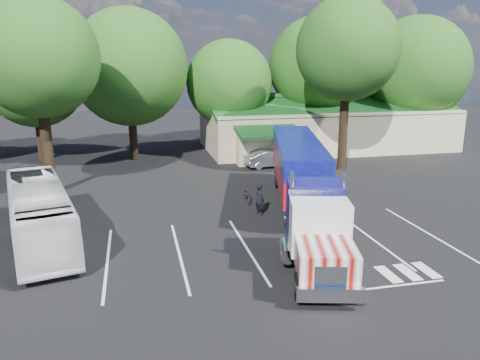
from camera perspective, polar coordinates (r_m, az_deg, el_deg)
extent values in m
plane|color=black|center=(27.92, -2.08, -3.68)|extent=(120.00, 120.00, 0.00)
cube|color=beige|center=(48.43, 10.31, 6.28)|extent=(24.00, 11.00, 4.00)
cube|color=#154B1C|center=(45.97, 11.63, 8.93)|extent=(24.20, 6.25, 2.10)
cube|color=#154B1C|center=(50.36, 9.36, 9.49)|extent=(24.20, 6.25, 2.10)
cube|color=beige|center=(40.56, 2.96, 4.08)|extent=(5.00, 2.50, 2.80)
cube|color=#154B1C|center=(39.08, 3.51, 5.91)|extent=(5.40, 3.19, 0.80)
cylinder|color=black|center=(45.11, -23.13, 4.77)|extent=(0.70, 0.70, 4.00)
sphere|color=#164C15|center=(44.64, -23.79, 11.29)|extent=(8.40, 8.40, 8.40)
cylinder|color=black|center=(42.78, -12.89, 5.30)|extent=(0.70, 0.70, 4.30)
sphere|color=#164C15|center=(42.28, -13.35, 13.21)|extent=(10.00, 10.00, 10.00)
cylinder|color=black|center=(45.01, -1.30, 5.65)|extent=(0.70, 0.70, 3.60)
sphere|color=#164C15|center=(44.53, -1.34, 11.76)|extent=(8.00, 8.00, 8.00)
cylinder|color=black|center=(48.02, 9.22, 6.56)|extent=(0.70, 0.70, 4.50)
sphere|color=#164C15|center=(47.59, 9.51, 13.55)|extent=(9.60, 9.60, 9.60)
cylinder|color=black|center=(51.62, 20.12, 6.08)|extent=(0.70, 0.70, 3.90)
sphere|color=#164C15|center=(51.18, 20.70, 12.56)|extent=(10.40, 10.40, 10.40)
cylinder|color=black|center=(33.05, -22.43, 3.45)|extent=(0.70, 0.70, 6.00)
sphere|color=#164C15|center=(32.55, -23.44, 13.59)|extent=(7.60, 7.60, 7.60)
cylinder|color=black|center=(38.67, 12.47, 6.03)|extent=(0.70, 0.70, 6.50)
sphere|color=#164C15|center=(38.29, 12.99, 15.32)|extent=(8.00, 8.00, 8.00)
cube|color=black|center=(20.51, 9.38, -8.61)|extent=(2.62, 6.77, 0.24)
cube|color=white|center=(17.32, 10.98, -13.57)|extent=(2.39, 0.83, 0.53)
cube|color=white|center=(17.23, 10.97, -11.57)|extent=(1.15, 0.40, 0.87)
cube|color=silver|center=(18.14, 10.44, -9.49)|extent=(2.72, 2.79, 1.11)
cube|color=silver|center=(19.69, 9.68, -5.69)|extent=(2.72, 2.09, 2.22)
cube|color=black|center=(18.95, 10.00, -4.97)|extent=(2.16, 0.63, 0.96)
cube|color=white|center=(20.08, 9.51, -1.53)|extent=(2.45, 0.72, 0.24)
cube|color=#0C0D57|center=(21.25, 9.06, -3.60)|extent=(2.81, 2.47, 2.60)
cylinder|color=white|center=(20.21, 6.29, -3.45)|extent=(0.21, 0.21, 3.28)
cylinder|color=white|center=(20.52, 12.48, -3.44)|extent=(0.21, 0.21, 3.28)
cylinder|color=white|center=(20.46, 5.69, -8.53)|extent=(1.00, 1.65, 0.64)
cylinder|color=white|center=(20.81, 12.93, -8.44)|extent=(1.00, 1.65, 0.64)
cube|color=silver|center=(29.31, 6.99, 1.30)|extent=(5.50, 12.56, 1.44)
cube|color=#090A57|center=(29.04, 7.07, 3.80)|extent=(5.50, 12.56, 1.16)
cube|color=black|center=(33.52, 6.30, 0.79)|extent=(1.96, 3.55, 0.34)
cube|color=black|center=(24.65, 6.43, -4.61)|extent=(0.14, 0.14, 1.35)
cube|color=black|center=(24.80, 9.55, -4.60)|extent=(0.14, 0.14, 1.35)
cube|color=white|center=(35.76, 6.00, 1.03)|extent=(2.27, 0.69, 0.12)
cylinder|color=black|center=(17.95, 7.28, -12.69)|extent=(0.59, 1.11, 1.06)
cylinder|color=black|center=(18.27, 13.76, -12.52)|extent=(0.59, 1.11, 1.06)
cylinder|color=black|center=(21.97, 6.16, -7.43)|extent=(0.59, 1.11, 1.06)
cylinder|color=black|center=(22.23, 11.41, -7.38)|extent=(0.59, 1.11, 1.06)
cylinder|color=black|center=(22.96, 5.95, -6.44)|extent=(0.59, 1.11, 1.06)
cylinder|color=black|center=(23.20, 10.97, -6.41)|extent=(0.59, 1.11, 1.06)
cylinder|color=black|center=(32.77, 4.63, -0.01)|extent=(0.59, 1.11, 1.06)
cylinder|color=black|center=(32.94, 8.14, -0.03)|extent=(0.59, 1.11, 1.06)
cylinder|color=black|center=(33.89, 4.53, 0.48)|extent=(0.59, 1.11, 1.06)
cylinder|color=black|center=(34.06, 7.93, 0.45)|extent=(0.59, 1.11, 1.06)
imported|color=black|center=(26.94, 2.43, -2.35)|extent=(0.71, 0.79, 1.81)
imported|color=black|center=(29.43, 0.85, -1.73)|extent=(0.79, 1.90, 0.98)
imported|color=silver|center=(24.78, -23.30, -3.65)|extent=(4.99, 10.98, 2.98)
imported|color=#9FA2A6|center=(39.01, 3.71, 2.63)|extent=(4.50, 2.11, 1.43)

